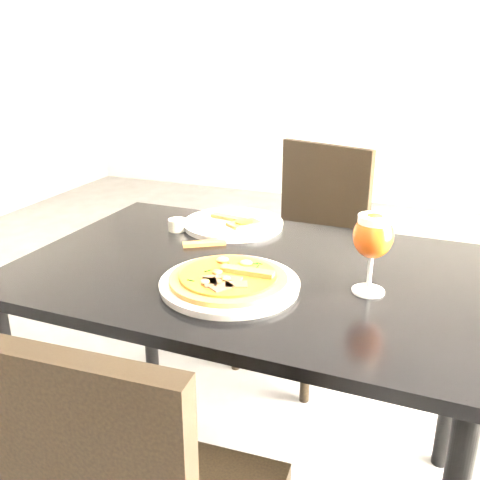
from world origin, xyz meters
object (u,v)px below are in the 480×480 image
at_px(dining_table, 250,297).
at_px(chair_far, 306,250).
at_px(pizza, 229,278).
at_px(beer_glass, 373,236).

distance_m(dining_table, chair_far, 0.78).
height_order(dining_table, chair_far, chair_far).
xyz_separation_m(chair_far, pizza, (0.04, -0.91, 0.27)).
bearing_deg(chair_far, dining_table, -68.75).
xyz_separation_m(dining_table, beer_glass, (0.31, -0.04, 0.23)).
height_order(dining_table, pizza, pizza).
relative_size(dining_table, chair_far, 1.32).
relative_size(chair_far, pizza, 3.29).
bearing_deg(pizza, beer_glass, 17.76).
distance_m(pizza, beer_glass, 0.35).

